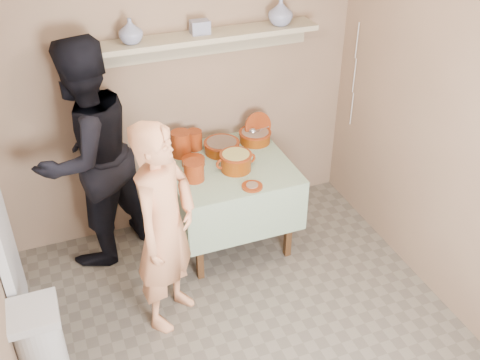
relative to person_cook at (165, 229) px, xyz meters
name	(u,v)px	position (x,y,z in m)	size (l,w,h in m)	color
ground	(259,357)	(0.44, -0.61, -0.79)	(3.50, 3.50, 0.00)	#635A4E
plate_stack_a	(181,144)	(0.38, 0.93, 0.08)	(0.16, 0.16, 0.21)	maroon
plate_stack_b	(194,140)	(0.51, 1.00, 0.05)	(0.13, 0.13, 0.16)	maroon
bowl_stack	(194,171)	(0.37, 0.54, 0.05)	(0.16, 0.16, 0.16)	maroon
empty_bowl	(193,161)	(0.43, 0.76, 0.00)	(0.19, 0.19, 0.05)	maroon
propped_lid	(258,126)	(1.07, 0.97, 0.09)	(0.24, 0.24, 0.02)	maroon
vase_right	(281,12)	(1.26, 1.00, 1.03)	(0.19, 0.19, 0.20)	navy
vase_left	(130,31)	(0.09, 1.00, 1.02)	(0.17, 0.17, 0.18)	navy
ceramic_box	(200,27)	(0.61, 1.03, 0.98)	(0.14, 0.10, 0.10)	navy
person_cook	(165,229)	(0.00, 0.00, 0.00)	(0.58, 0.38, 1.58)	#E09061
person_helper	(87,156)	(-0.36, 0.91, 0.14)	(0.90, 0.70, 1.85)	black
room_shell	(265,153)	(0.44, -0.61, 0.82)	(3.04, 3.54, 2.62)	#8E6F57
serving_table	(228,176)	(0.69, 0.67, -0.15)	(0.97, 0.97, 0.76)	#4C2D16
cazuela_meat_a	(222,146)	(0.71, 0.86, 0.03)	(0.30, 0.30, 0.10)	#602507
cazuela_meat_b	(255,136)	(1.03, 0.92, 0.03)	(0.28, 0.28, 0.10)	#602507
ladle	(253,131)	(1.01, 0.91, 0.08)	(0.08, 0.26, 0.19)	silver
cazuela_rice	(236,160)	(0.72, 0.56, 0.06)	(0.33, 0.25, 0.14)	#602507
front_plate	(252,186)	(0.74, 0.29, -0.02)	(0.16, 0.16, 0.03)	maroon
wall_shelf	(203,39)	(0.64, 1.04, 0.88)	(1.80, 0.25, 0.21)	tan
trash_bin	(39,341)	(-0.92, -0.20, -0.51)	(0.32, 0.32, 0.56)	silver
electrical_cord	(354,76)	(1.91, 0.87, 0.46)	(0.01, 0.05, 0.90)	silver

